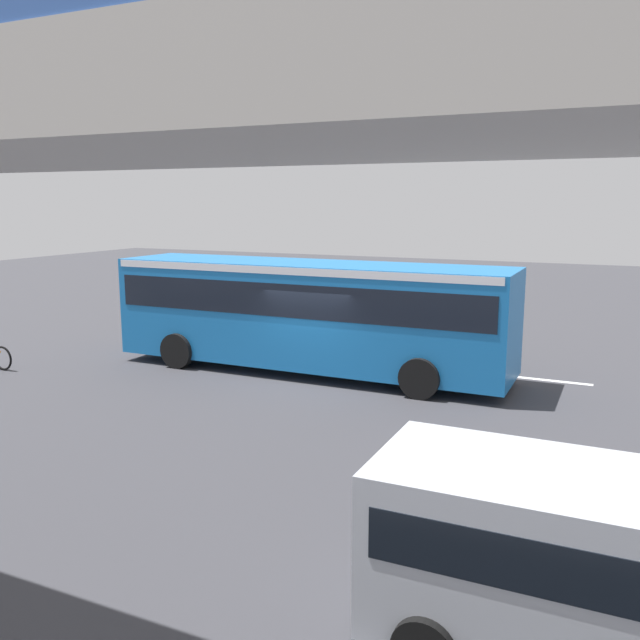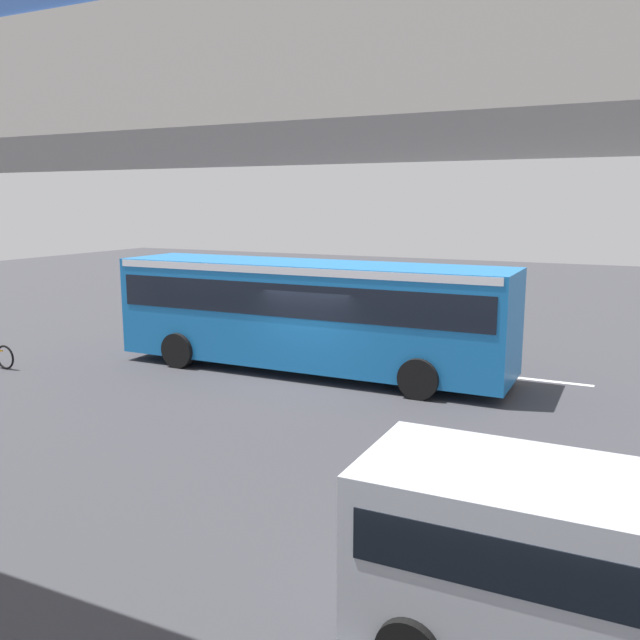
% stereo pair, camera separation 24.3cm
% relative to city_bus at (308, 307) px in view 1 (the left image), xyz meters
% --- Properties ---
extents(ground, '(80.00, 80.00, 0.00)m').
position_rel_city_bus_xyz_m(ground, '(-0.57, 0.94, -1.88)').
color(ground, '#38383D').
extents(city_bus, '(11.54, 2.85, 3.15)m').
position_rel_city_bus_xyz_m(city_bus, '(0.00, 0.00, 0.00)').
color(city_bus, '#196BB7').
rests_on(city_bus, ground).
extents(parked_van, '(4.80, 2.17, 2.05)m').
position_rel_city_bus_xyz_m(parked_van, '(-8.15, 9.81, -0.70)').
color(parked_van, '#B7BCC6').
rests_on(parked_van, ground).
extents(lane_dash_leftmost, '(2.00, 0.20, 0.01)m').
position_rel_city_bus_xyz_m(lane_dash_leftmost, '(-6.57, -1.88, -1.88)').
color(lane_dash_leftmost, silver).
rests_on(lane_dash_leftmost, ground).
extents(lane_dash_left, '(2.00, 0.20, 0.01)m').
position_rel_city_bus_xyz_m(lane_dash_left, '(-2.57, -1.88, -1.88)').
color(lane_dash_left, silver).
rests_on(lane_dash_left, ground).
extents(lane_dash_centre, '(2.00, 0.20, 0.01)m').
position_rel_city_bus_xyz_m(lane_dash_centre, '(1.43, -1.88, -1.88)').
color(lane_dash_centre, silver).
rests_on(lane_dash_centre, ground).
extents(lane_dash_right, '(2.00, 0.20, 0.01)m').
position_rel_city_bus_xyz_m(lane_dash_right, '(5.43, -1.88, -1.88)').
color(lane_dash_right, silver).
rests_on(lane_dash_right, ground).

